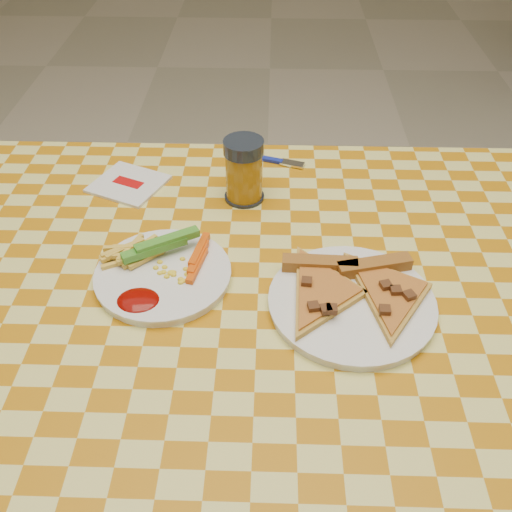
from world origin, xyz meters
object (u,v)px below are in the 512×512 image
Objects in this scene: plate_left at (163,276)px; drink_glass at (244,171)px; table at (258,327)px; plate_right at (351,304)px.

drink_glass is at bearing 62.61° from plate_left.
plate_left reaches higher than table.
table is 6.29× the size of plate_left.
table is 0.28m from drink_glass.
plate_left is 0.25m from drink_glass.
plate_left is at bearing 169.54° from plate_right.
drink_glass is (0.11, 0.22, 0.05)m from plate_left.
plate_left is 0.86× the size of plate_right.
drink_glass is at bearing 97.26° from table.
drink_glass reaches higher than plate_left.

